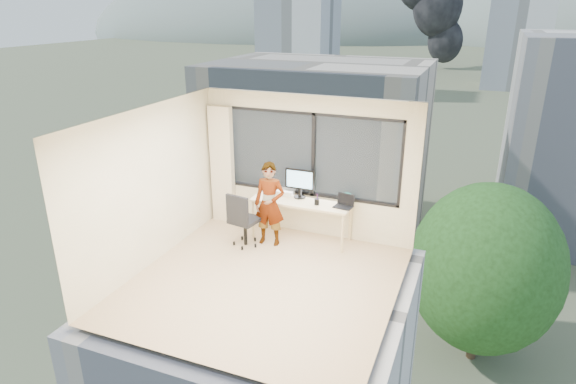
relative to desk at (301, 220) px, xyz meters
The scene contains 24 objects.
floor 1.70m from the desk, 90.00° to the right, with size 4.00×4.00×0.01m, color tan.
ceiling 2.78m from the desk, 90.00° to the right, with size 4.00×4.00×0.01m, color white.
wall_front 3.78m from the desk, 90.00° to the right, with size 4.00×0.01×2.60m, color beige.
wall_left 2.76m from the desk, 140.31° to the right, with size 0.01×4.00×2.60m, color beige.
wall_right 2.76m from the desk, 39.69° to the right, with size 0.01×4.00×2.60m, color beige.
window_wall 1.20m from the desk, 81.63° to the left, with size 3.30×0.16×1.55m, color black, non-canonical shape.
curtain 1.90m from the desk, behind, with size 0.45×0.14×2.30m, color #F5DDBF.
desk is the anchor object (origin of this frame).
chair 1.05m from the desk, 143.71° to the right, with size 0.53×0.53×1.03m, color black, non-canonical shape.
person 0.71m from the desk, 139.63° to the right, with size 0.55×0.36×1.52m, color #2D2D33.
monitor 0.67m from the desk, 122.76° to the left, with size 0.55×0.12×0.55m, color black, non-canonical shape.
game_console 0.61m from the desk, 151.55° to the left, with size 0.31×0.26×0.08m, color white.
laptop 0.92m from the desk, ahead, with size 0.31×0.33×0.20m, color black, non-canonical shape.
cellphone 0.74m from the desk, behind, with size 0.10×0.05×0.01m, color black.
pen_cup 0.54m from the desk, 14.26° to the right, with size 0.09×0.09×0.11m, color black.
handbag 0.95m from the desk, 11.35° to the left, with size 0.27×0.14×0.21m, color #0C4A4D.
exterior_ground 119.21m from the desk, 90.00° to the left, with size 400.00×400.00×0.04m, color #515B3D.
near_bldg_a 30.64m from the desk, 107.62° to the left, with size 16.00×12.00×14.00m, color beige.
far_tower_a 99.69m from the desk, 110.55° to the left, with size 14.00×14.00×28.00m, color silver.
far_tower_b 118.61m from the desk, 86.13° to the left, with size 13.00×13.00×30.00m, color silver.
far_tower_d 160.05m from the desk, 112.02° to the left, with size 16.00×14.00×22.00m, color silver.
hill_a 340.51m from the desk, 110.65° to the left, with size 288.00×216.00×90.00m, color slate.
tree_a 27.88m from the desk, 128.19° to the left, with size 7.00×7.00×8.00m, color #224416, non-canonical shape.
tree_b 19.51m from the desk, 76.24° to the left, with size 7.60×7.60×9.00m, color #224416, non-canonical shape.
Camera 1 is at (2.81, -6.05, 4.06)m, focal length 30.64 mm.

